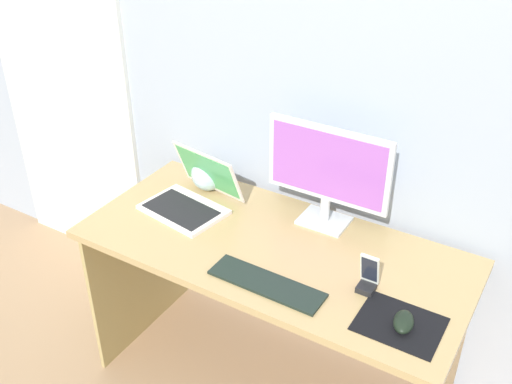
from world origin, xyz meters
name	(u,v)px	position (x,y,z in m)	size (l,w,h in m)	color
ground_plane	(270,383)	(0.00, 0.00, 0.00)	(8.00, 8.00, 0.00)	#A6815F
wall_back	(327,69)	(0.00, 0.37, 1.25)	(6.00, 0.04, 2.50)	#A1ABBE
door_left	(61,69)	(-1.34, 0.33, 1.01)	(0.82, 0.02, 2.02)	white
desk	(272,277)	(0.00, 0.00, 0.56)	(1.39, 0.63, 0.71)	tan
monitor	(327,172)	(0.09, 0.23, 0.93)	(0.47, 0.14, 0.39)	silver
laptop	(192,197)	(-0.40, 0.06, 0.76)	(0.35, 0.34, 0.21)	white
fishbowl	(208,174)	(-0.42, 0.21, 0.78)	(0.14, 0.14, 0.14)	silver
keyboard_external	(266,284)	(0.09, -0.20, 0.72)	(0.39, 0.11, 0.01)	black
mousepad	(400,324)	(0.52, -0.15, 0.71)	(0.25, 0.20, 0.00)	black
mouse	(404,322)	(0.53, -0.15, 0.73)	(0.06, 0.10, 0.04)	black
phone_in_dock	(368,278)	(0.38, -0.05, 0.76)	(0.06, 0.06, 0.14)	black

